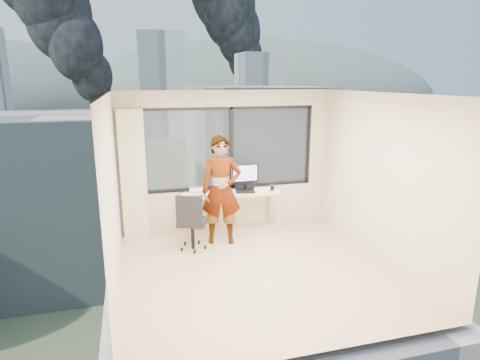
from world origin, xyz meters
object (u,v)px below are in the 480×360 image
object	(u,v)px
chair	(192,220)
monitor	(245,177)
handbag	(245,183)
desk	(231,212)
person	(221,190)
laptop	(245,186)
game_console	(197,190)

from	to	relation	value
chair	monitor	distance (m)	1.43
monitor	handbag	size ratio (longest dim) A/B	1.82
desk	person	size ratio (longest dim) A/B	0.96
handbag	desk	bearing A→B (deg)	-144.32
desk	handbag	world-z (taller)	handbag
desk	laptop	size ratio (longest dim) A/B	4.73
laptop	handbag	bearing A→B (deg)	85.61
desk	laptop	xyz separation A→B (m)	(0.27, -0.01, 0.49)
monitor	laptop	xyz separation A→B (m)	(-0.03, -0.10, -0.14)
person	game_console	xyz separation A→B (m)	(-0.31, 0.70, -0.15)
monitor	person	bearing A→B (deg)	-136.96
monitor	handbag	distance (m)	0.20
desk	laptop	world-z (taller)	laptop
game_console	person	bearing A→B (deg)	-55.71
monitor	laptop	bearing A→B (deg)	-104.76
desk	person	xyz separation A→B (m)	(-0.28, -0.47, 0.56)
chair	laptop	size ratio (longest dim) A/B	2.66
person	laptop	size ratio (longest dim) A/B	4.94
desk	monitor	xyz separation A→B (m)	(0.30, 0.09, 0.63)
desk	chair	size ratio (longest dim) A/B	1.78
monitor	handbag	world-z (taller)	monitor
chair	game_console	distance (m)	0.94
laptop	desk	bearing A→B (deg)	-170.65
person	game_console	bearing A→B (deg)	125.33
person	handbag	bearing A→B (deg)	59.61
chair	game_console	size ratio (longest dim) A/B	3.50
handbag	game_console	bearing A→B (deg)	-177.68
desk	chair	distance (m)	1.04
person	game_console	world-z (taller)	person
desk	game_console	distance (m)	0.75
desk	chair	xyz separation A→B (m)	(-0.82, -0.64, 0.13)
person	monitor	distance (m)	0.81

